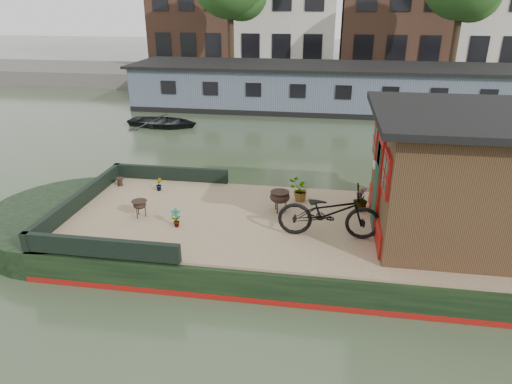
# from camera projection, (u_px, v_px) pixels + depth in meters

# --- Properties ---
(ground) EXTENTS (120.00, 120.00, 0.00)m
(ground) POSITION_uv_depth(u_px,v_px,m) (349.00, 254.00, 9.52)
(ground) COLOR #283421
(ground) RESTS_ON ground
(houseboat_hull) EXTENTS (14.01, 4.02, 0.60)m
(houseboat_hull) POSITION_uv_depth(u_px,v_px,m) (286.00, 237.00, 9.61)
(houseboat_hull) COLOR black
(houseboat_hull) RESTS_ON ground
(houseboat_deck) EXTENTS (11.80, 3.80, 0.05)m
(houseboat_deck) POSITION_uv_depth(u_px,v_px,m) (352.00, 227.00, 9.28)
(houseboat_deck) COLOR #94805B
(houseboat_deck) RESTS_ON houseboat_hull
(bow_bulwark) EXTENTS (3.00, 4.00, 0.35)m
(bow_bulwark) POSITION_uv_depth(u_px,v_px,m) (116.00, 202.00, 9.94)
(bow_bulwark) COLOR black
(bow_bulwark) RESTS_ON houseboat_deck
(cabin) EXTENTS (4.00, 3.50, 2.42)m
(cabin) POSITION_uv_depth(u_px,v_px,m) (477.00, 175.00, 8.48)
(cabin) COLOR black
(cabin) RESTS_ON houseboat_deck
(bicycle) EXTENTS (1.96, 0.71, 1.02)m
(bicycle) POSITION_uv_depth(u_px,v_px,m) (329.00, 212.00, 8.68)
(bicycle) COLOR black
(bicycle) RESTS_ON houseboat_deck
(potted_plant_a) EXTENTS (0.24, 0.19, 0.40)m
(potted_plant_a) POSITION_uv_depth(u_px,v_px,m) (176.00, 218.00, 9.17)
(potted_plant_a) COLOR #A23E2E
(potted_plant_a) RESTS_ON houseboat_deck
(potted_plant_b) EXTENTS (0.18, 0.20, 0.30)m
(potted_plant_b) POSITION_uv_depth(u_px,v_px,m) (159.00, 184.00, 10.98)
(potted_plant_b) COLOR maroon
(potted_plant_b) RESTS_ON houseboat_deck
(potted_plant_c) EXTENTS (0.61, 0.61, 0.51)m
(potted_plant_c) POSITION_uv_depth(u_px,v_px,m) (300.00, 191.00, 10.34)
(potted_plant_c) COLOR #A0452E
(potted_plant_c) RESTS_ON houseboat_deck
(potted_plant_d) EXTENTS (0.35, 0.35, 0.53)m
(potted_plant_d) POSITION_uv_depth(u_px,v_px,m) (361.00, 199.00, 9.88)
(potted_plant_d) COLOR brown
(potted_plant_d) RESTS_ON houseboat_deck
(brazier_front) EXTENTS (0.57, 0.57, 0.46)m
(brazier_front) POSITION_uv_depth(u_px,v_px,m) (280.00, 201.00, 9.84)
(brazier_front) COLOR black
(brazier_front) RESTS_ON houseboat_deck
(brazier_rear) EXTENTS (0.41, 0.41, 0.37)m
(brazier_rear) POSITION_uv_depth(u_px,v_px,m) (140.00, 209.00, 9.61)
(brazier_rear) COLOR black
(brazier_rear) RESTS_ON houseboat_deck
(bollard_port) EXTENTS (0.18, 0.18, 0.20)m
(bollard_port) POSITION_uv_depth(u_px,v_px,m) (120.00, 182.00, 11.27)
(bollard_port) COLOR black
(bollard_port) RESTS_ON houseboat_deck
(bollard_stbd) EXTENTS (0.17, 0.17, 0.19)m
(bollard_stbd) POSITION_uv_depth(u_px,v_px,m) (51.00, 240.00, 8.52)
(bollard_stbd) COLOR black
(bollard_stbd) RESTS_ON houseboat_deck
(dinghy) EXTENTS (3.19, 2.41, 0.62)m
(dinghy) POSITION_uv_depth(u_px,v_px,m) (163.00, 119.00, 19.17)
(dinghy) COLOR black
(dinghy) RESTS_ON ground
(far_houseboat) EXTENTS (20.40, 4.40, 2.11)m
(far_houseboat) POSITION_uv_depth(u_px,v_px,m) (342.00, 89.00, 21.90)
(far_houseboat) COLOR #4D5A67
(far_houseboat) RESTS_ON ground
(quay) EXTENTS (60.00, 6.00, 0.90)m
(quay) POSITION_uv_depth(u_px,v_px,m) (340.00, 79.00, 28.03)
(quay) COLOR #47443F
(quay) RESTS_ON ground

